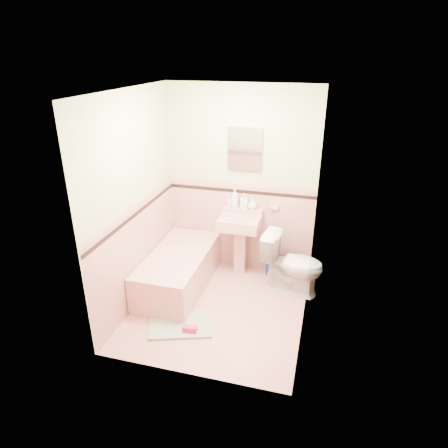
% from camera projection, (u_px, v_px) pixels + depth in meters
% --- Properties ---
extents(floor, '(2.20, 2.20, 0.00)m').
position_uv_depth(floor, '(219.00, 308.00, 4.78)').
color(floor, '#D2908A').
rests_on(floor, ground).
extents(ceiling, '(2.20, 2.20, 0.00)m').
position_uv_depth(ceiling, '(217.00, 90.00, 3.76)').
color(ceiling, white).
rests_on(ceiling, ground).
extents(wall_back, '(2.50, 0.00, 2.50)m').
position_uv_depth(wall_back, '(241.00, 182.00, 5.24)').
color(wall_back, '#F8ECCA').
rests_on(wall_back, ground).
extents(wall_front, '(2.50, 0.00, 2.50)m').
position_uv_depth(wall_front, '(182.00, 260.00, 3.30)').
color(wall_front, '#F8ECCA').
rests_on(wall_front, ground).
extents(wall_left, '(0.00, 2.50, 2.50)m').
position_uv_depth(wall_left, '(134.00, 203.00, 4.51)').
color(wall_left, '#F8ECCA').
rests_on(wall_left, ground).
extents(wall_right, '(0.00, 2.50, 2.50)m').
position_uv_depth(wall_right, '(312.00, 222.00, 4.03)').
color(wall_right, '#F8ECCA').
rests_on(wall_right, ground).
extents(wainscot_back, '(2.00, 0.00, 2.00)m').
position_uv_depth(wainscot_back, '(240.00, 227.00, 5.49)').
color(wainscot_back, '#D5958F').
rests_on(wainscot_back, ground).
extents(wainscot_front, '(2.00, 0.00, 2.00)m').
position_uv_depth(wainscot_front, '(185.00, 322.00, 3.57)').
color(wainscot_front, '#D5958F').
rests_on(wainscot_front, ground).
extents(wainscot_left, '(0.00, 2.20, 2.20)m').
position_uv_depth(wainscot_left, '(140.00, 254.00, 4.77)').
color(wainscot_left, '#D5958F').
rests_on(wainscot_left, ground).
extents(wainscot_right, '(0.00, 2.20, 2.20)m').
position_uv_depth(wainscot_right, '(306.00, 276.00, 4.29)').
color(wainscot_right, '#D5958F').
rests_on(wainscot_right, ground).
extents(accent_back, '(2.00, 0.00, 2.00)m').
position_uv_depth(accent_back, '(240.00, 191.00, 5.28)').
color(accent_back, black).
rests_on(accent_back, ground).
extents(accent_front, '(2.00, 0.00, 2.00)m').
position_uv_depth(accent_front, '(183.00, 272.00, 3.37)').
color(accent_front, black).
rests_on(accent_front, ground).
extents(accent_left, '(0.00, 2.20, 2.20)m').
position_uv_depth(accent_left, '(136.00, 214.00, 4.56)').
color(accent_left, black).
rests_on(accent_left, ground).
extents(accent_right, '(0.00, 2.20, 2.20)m').
position_uv_depth(accent_right, '(309.00, 233.00, 4.08)').
color(accent_right, black).
rests_on(accent_right, ground).
extents(cap_back, '(2.00, 0.00, 2.00)m').
position_uv_depth(cap_back, '(241.00, 184.00, 5.23)').
color(cap_back, '#D28887').
rests_on(cap_back, ground).
extents(cap_front, '(2.00, 0.00, 2.00)m').
position_uv_depth(cap_front, '(182.00, 262.00, 3.33)').
color(cap_front, '#D28887').
rests_on(cap_front, ground).
extents(cap_left, '(0.00, 2.20, 2.20)m').
position_uv_depth(cap_left, '(135.00, 206.00, 4.52)').
color(cap_left, '#D28887').
rests_on(cap_left, ground).
extents(cap_right, '(0.00, 2.20, 2.20)m').
position_uv_depth(cap_right, '(310.00, 224.00, 4.04)').
color(cap_right, '#D28887').
rests_on(cap_right, ground).
extents(bathtub, '(0.70, 1.50, 0.45)m').
position_uv_depth(bathtub, '(179.00, 271.00, 5.13)').
color(bathtub, tan).
rests_on(bathtub, floor).
extents(tub_faucet, '(0.04, 0.12, 0.04)m').
position_uv_depth(tub_faucet, '(196.00, 221.00, 5.60)').
color(tub_faucet, silver).
rests_on(tub_faucet, wall_back).
extents(sink, '(0.54, 0.48, 0.84)m').
position_uv_depth(sink, '(239.00, 246.00, 5.35)').
color(sink, tan).
rests_on(sink, floor).
extents(sink_faucet, '(0.02, 0.02, 0.10)m').
position_uv_depth(sink_faucet, '(242.00, 206.00, 5.26)').
color(sink_faucet, silver).
rests_on(sink_faucet, sink).
extents(medicine_cabinet, '(0.44, 0.04, 0.55)m').
position_uv_depth(medicine_cabinet, '(245.00, 149.00, 5.02)').
color(medicine_cabinet, white).
rests_on(medicine_cabinet, wall_back).
extents(soap_dish, '(0.11, 0.06, 0.04)m').
position_uv_depth(soap_dish, '(274.00, 207.00, 5.21)').
color(soap_dish, tan).
rests_on(soap_dish, wall_back).
extents(soap_bottle_left, '(0.11, 0.11, 0.27)m').
position_uv_depth(soap_bottle_left, '(235.00, 198.00, 5.29)').
color(soap_bottle_left, '#B2B2B2').
rests_on(soap_bottle_left, sink).
extents(soap_bottle_mid, '(0.12, 0.12, 0.21)m').
position_uv_depth(soap_bottle_mid, '(244.00, 201.00, 5.27)').
color(soap_bottle_mid, '#B2B2B2').
rests_on(soap_bottle_mid, sink).
extents(soap_bottle_right, '(0.14, 0.14, 0.16)m').
position_uv_depth(soap_bottle_right, '(253.00, 203.00, 5.25)').
color(soap_bottle_right, '#B2B2B2').
rests_on(soap_bottle_right, sink).
extents(tube, '(0.04, 0.04, 0.12)m').
position_uv_depth(tube, '(229.00, 203.00, 5.34)').
color(tube, white).
rests_on(tube, sink).
extents(toilet, '(0.81, 0.54, 0.77)m').
position_uv_depth(toilet, '(293.00, 264.00, 4.97)').
color(toilet, white).
rests_on(toilet, floor).
extents(bucket, '(0.33, 0.33, 0.26)m').
position_uv_depth(bucket, '(274.00, 266.00, 5.43)').
color(bucket, '#101E96').
rests_on(bucket, floor).
extents(bath_mat, '(0.81, 0.66, 0.03)m').
position_uv_depth(bath_mat, '(181.00, 325.00, 4.45)').
color(bath_mat, '#94A68B').
rests_on(bath_mat, floor).
extents(shoe, '(0.16, 0.09, 0.06)m').
position_uv_depth(shoe, '(190.00, 329.00, 4.32)').
color(shoe, '#BF1E59').
rests_on(shoe, bath_mat).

